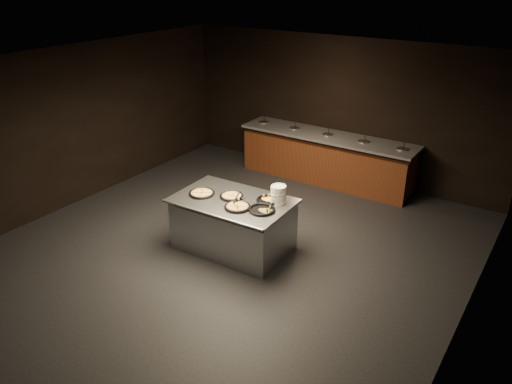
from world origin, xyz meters
TOP-DOWN VIEW (x-y plane):
  - room at (0.00, 0.00)m, footprint 7.02×8.02m
  - salad_bar at (0.00, 3.56)m, footprint 3.70×0.83m
  - serving_counter at (0.02, 0.29)m, footprint 1.85×1.22m
  - plate_stack at (0.66, 0.58)m, footprint 0.23×0.23m
  - pan_veggie_whole at (-0.50, 0.17)m, footprint 0.41×0.41m
  - pan_cheese_whole at (-0.05, 0.34)m, footprint 0.37×0.37m
  - pan_cheese_slices_a at (0.50, 0.54)m, footprint 0.36×0.36m
  - pan_cheese_slices_b at (0.24, 0.09)m, footprint 0.40×0.40m
  - pan_veggie_slices at (0.60, 0.22)m, footprint 0.40×0.40m
  - server_left at (0.12, 0.28)m, footprint 0.11×0.33m
  - server_right at (0.26, 0.06)m, footprint 0.28×0.20m

SIDE VIEW (x-z plane):
  - serving_counter at x=0.02m, z-range -0.02..0.85m
  - salad_bar at x=0.00m, z-range -0.15..1.03m
  - pan_veggie_slices at x=0.60m, z-range 0.87..0.91m
  - pan_cheese_slices_a at x=0.50m, z-range 0.87..0.91m
  - pan_cheese_whole at x=-0.05m, z-range 0.87..0.91m
  - pan_cheese_slices_b at x=0.24m, z-range 0.87..0.91m
  - pan_veggie_whole at x=-0.50m, z-range 0.87..0.91m
  - server_right at x=0.26m, z-range 0.86..1.01m
  - server_left at x=0.12m, z-range 0.87..1.02m
  - plate_stack at x=0.66m, z-range 0.87..1.14m
  - room at x=0.00m, z-range -0.01..2.91m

